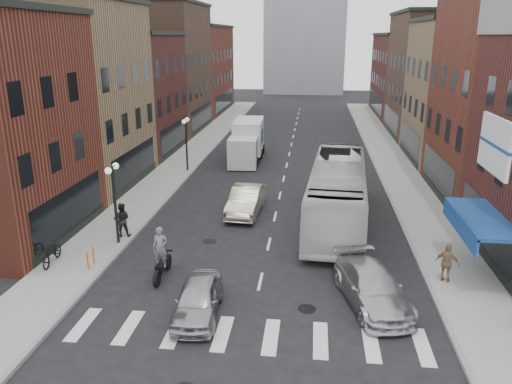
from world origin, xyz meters
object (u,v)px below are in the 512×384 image
motorcycle_rider (161,255)px  curb_car (372,287)px  sedan_left_near (198,299)px  ped_right_b (447,263)px  streetlamp_far (186,134)px  box_truck (247,142)px  bike_rack (91,258)px  billboard_sign (497,147)px  transit_bus (337,192)px  parked_bicycle (52,253)px  streetlamp_near (114,189)px  sedan_left_far (246,200)px  ped_left_solo (122,220)px

motorcycle_rider → curb_car: 8.76m
motorcycle_rider → sedan_left_near: (2.20, -2.74, -0.42)m
ped_right_b → streetlamp_far: bearing=-23.0°
box_truck → streetlamp_far: bearing=-136.1°
streetlamp_far → bike_rack: size_ratio=5.14×
billboard_sign → transit_bus: 10.53m
streetlamp_far → box_truck: bearing=46.2°
billboard_sign → parked_bicycle: 18.86m
transit_bus → ped_right_b: bearing=-54.5°
billboard_sign → ped_right_b: bearing=128.2°
streetlamp_near → parked_bicycle: (-2.04, -2.60, -2.25)m
streetlamp_near → transit_bus: streetlamp_near is taller
streetlamp_near → sedan_left_far: streetlamp_near is taller
bike_rack → parked_bicycle: (-1.84, 0.10, 0.11)m
motorcycle_rider → streetlamp_far: bearing=100.3°
billboard_sign → transit_bus: bearing=122.5°
curb_car → ped_right_b: 3.77m
motorcycle_rider → ped_right_b: bearing=3.6°
transit_bus → ped_left_solo: transit_bus is taller
ped_right_b → sedan_left_near: bearing=44.4°
parked_bicycle → box_truck: bearing=67.7°
parked_bicycle → bike_rack: bearing=-9.1°
streetlamp_far → motorcycle_rider: streetlamp_far is taller
bike_rack → sedan_left_near: (5.59, -3.21, 0.12)m
box_truck → ped_right_b: 23.36m
motorcycle_rider → streetlamp_near: bearing=134.9°
sedan_left_far → curb_car: sedan_left_far is taller
streetlamp_near → ped_left_solo: bearing=96.3°
box_truck → transit_bus: bearing=-65.7°
streetlamp_far → bike_rack: (-0.20, -16.70, -2.36)m
billboard_sign → streetlamp_near: size_ratio=0.90×
sedan_left_near → ped_right_b: ped_right_b is taller
billboard_sign → transit_bus: (-5.14, 8.06, -4.41)m
box_truck → ped_right_b: bearing=-64.0°
sedan_left_near → sedan_left_far: (0.27, 11.28, 0.11)m
streetlamp_near → ped_left_solo: (-0.10, 0.87, -1.88)m
motorcycle_rider → ped_right_b: 11.93m
billboard_sign → curb_car: (-4.12, -0.80, -5.41)m
sedan_left_near → ped_right_b: bearing=16.5°
billboard_sign → streetlamp_far: size_ratio=0.90×
transit_bus → curb_car: transit_bus is taller
bike_rack → sedan_left_near: bearing=-29.8°
bike_rack → ped_left_solo: (0.10, 3.57, 0.48)m
streetlamp_near → motorcycle_rider: (3.19, -3.17, -1.82)m
sedan_left_near → ped_left_solo: size_ratio=2.24×
sedan_left_far → ped_right_b: bearing=-36.4°
streetlamp_near → box_truck: streetlamp_near is taller
streetlamp_far → sedan_left_far: bearing=-56.7°
motorcycle_rider → sedan_left_far: (2.47, 8.55, -0.31)m
ped_left_solo → parked_bicycle: bearing=49.3°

